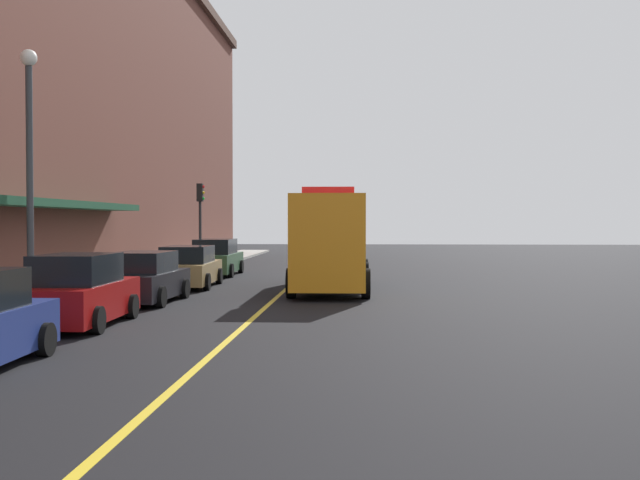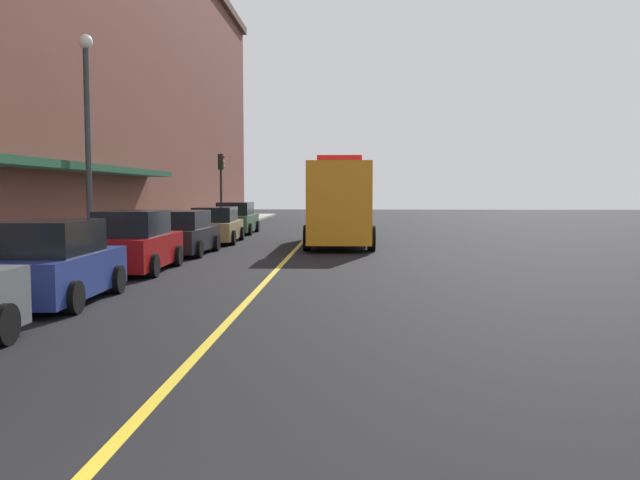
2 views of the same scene
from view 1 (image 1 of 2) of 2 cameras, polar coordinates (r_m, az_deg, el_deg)
The scene contains 12 objects.
ground_plane at distance 28.32m, azimuth -2.59°, elevation -3.74°, with size 112.00×112.00×0.00m, color black.
sidewalk_left at distance 29.59m, azimuth -14.64°, elevation -3.42°, with size 2.40×70.00×0.15m, color #9E9B93.
lane_center_stripe at distance 28.32m, azimuth -2.59°, elevation -3.73°, with size 0.16×70.00×0.01m, color gold.
parked_car_2 at distance 19.20m, azimuth -17.77°, elevation -3.80°, with size 2.05×4.50×1.76m.
parked_car_3 at distance 24.13m, azimuth -13.16°, elevation -2.87°, with size 2.07×4.47×1.60m.
parked_car_4 at distance 29.54m, azimuth -9.92°, elevation -2.07°, with size 2.23×4.81×1.60m.
parked_car_5 at distance 35.85m, azimuth -7.87°, elevation -1.38°, with size 2.11×4.87×1.72m.
utility_truck at distance 27.97m, azimuth 0.90°, elevation -0.21°, with size 2.81×9.14×3.67m.
parking_meter_0 at distance 24.85m, azimuth -16.09°, elevation -2.07°, with size 0.14×0.18×1.33m.
parking_meter_1 at distance 24.80m, azimuth -16.13°, elevation -2.07°, with size 0.14×0.18×1.33m.
street_lamp_left at distance 21.47m, azimuth -21.15°, elevation 6.28°, with size 0.44×0.44×6.94m.
traffic_light_near at distance 38.31m, azimuth -9.06°, elevation 2.31°, with size 0.38×0.36×4.30m.
Camera 1 is at (2.87, -3.06, 2.54)m, focal length 42.23 mm.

